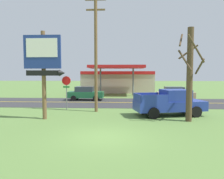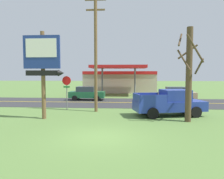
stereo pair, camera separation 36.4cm
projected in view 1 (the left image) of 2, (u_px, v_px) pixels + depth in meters
name	position (u px, v px, depth m)	size (l,w,h in m)	color
ground_plane	(103.00, 137.00, 10.61)	(180.00, 180.00, 0.00)	#5B7F3D
road_asphalt	(114.00, 103.00, 23.55)	(140.00, 8.00, 0.02)	#333335
road_centre_line	(114.00, 102.00, 23.55)	(126.00, 0.20, 0.01)	gold
motel_sign	(44.00, 61.00, 14.54)	(2.80, 0.54, 6.04)	brown
stop_sign	(66.00, 87.00, 18.76)	(0.80, 0.08, 2.95)	slate
utility_pole	(96.00, 50.00, 17.55)	(1.71, 0.26, 9.62)	brown
bare_tree	(190.00, 73.00, 14.00)	(1.66, 1.65, 6.13)	brown
gas_station	(118.00, 81.00, 37.14)	(12.00, 11.50, 4.40)	beige
pickup_blue_parked_on_lawn	(170.00, 103.00, 16.17)	(5.51, 3.08, 1.96)	#233893
car_green_near_lane	(86.00, 93.00, 25.68)	(4.20, 2.00, 1.64)	#1E6038
car_tan_mid_lane	(175.00, 94.00, 25.11)	(4.20, 2.00, 1.64)	tan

